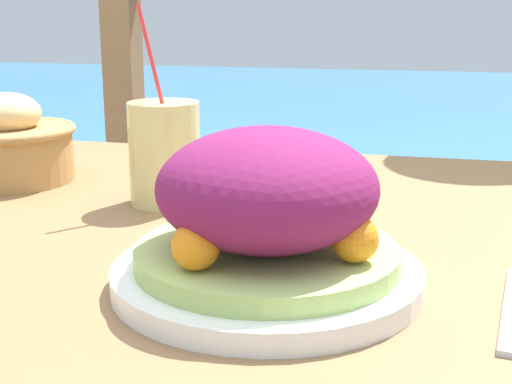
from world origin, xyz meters
name	(u,v)px	position (x,y,z in m)	size (l,w,h in m)	color
patio_table	(220,304)	(0.00, 0.00, 0.63)	(1.13, 0.95, 0.71)	olive
railing_fence	(323,89)	(0.00, 0.78, 0.78)	(2.80, 0.08, 1.10)	brown
sea_backdrop	(386,141)	(0.00, 3.28, 0.22)	(12.00, 4.00, 0.44)	teal
salad_plate	(267,220)	(0.09, -0.14, 0.77)	(0.28, 0.28, 0.14)	white
drink_glass	(165,153)	(-0.10, 0.10, 0.78)	(0.09, 0.09, 0.25)	#DBCC7F
bread_basket	(8,145)	(-0.36, 0.16, 0.76)	(0.19, 0.19, 0.13)	#AD7F47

